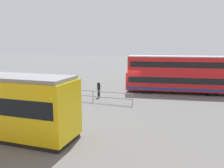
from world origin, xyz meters
TOP-DOWN VIEW (x-y plane):
  - ground_plane at (0.00, 0.00)m, footprint 160.00×160.00m
  - double_decker_bus at (-5.41, -1.07)m, footprint 11.48×2.89m
  - pedestrian_near_railing at (2.52, 3.01)m, footprint 0.45×0.45m
  - pedestrian_railing at (2.50, 4.99)m, footprint 7.52×0.93m
  - info_sign at (5.68, 5.17)m, footprint 0.94×0.12m

SIDE VIEW (x-z plane):
  - ground_plane at x=0.00m, z-range 0.00..0.00m
  - pedestrian_railing at x=2.50m, z-range 0.20..1.28m
  - pedestrian_near_railing at x=2.52m, z-range 0.12..1.78m
  - info_sign at x=5.68m, z-range 0.43..2.83m
  - double_decker_bus at x=-5.41m, z-range 0.04..4.08m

